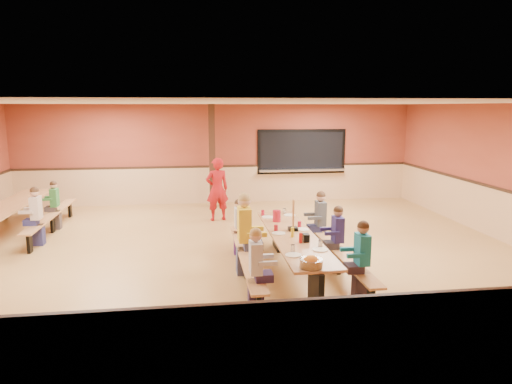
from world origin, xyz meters
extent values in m
plane|color=olive|center=(0.00, 0.00, 0.00)|extent=(12.00, 12.00, 0.00)
cube|color=brown|center=(0.00, 5.00, 1.50)|extent=(12.00, 0.04, 3.00)
cube|color=brown|center=(0.00, -5.00, 1.50)|extent=(12.00, 0.04, 3.00)
cube|color=brown|center=(6.00, 0.00, 1.50)|extent=(0.04, 10.00, 3.00)
cube|color=white|center=(0.00, 0.00, 3.00)|extent=(12.00, 10.00, 0.04)
cube|color=black|center=(2.60, 4.97, 1.55)|extent=(2.60, 0.06, 1.20)
cube|color=silver|center=(2.60, 4.88, 0.98)|extent=(2.70, 0.28, 0.06)
cube|color=black|center=(-0.20, 4.40, 1.50)|extent=(0.18, 0.18, 3.00)
cube|color=#AE7645|center=(0.96, -1.40, 0.72)|extent=(0.75, 3.60, 0.04)
cube|color=black|center=(0.96, -2.95, 0.35)|extent=(0.08, 0.60, 0.70)
cube|color=black|center=(0.96, 0.15, 0.35)|extent=(0.08, 0.60, 0.70)
cube|color=#AE7645|center=(0.13, -1.40, 0.43)|extent=(0.26, 3.60, 0.04)
cube|color=black|center=(0.13, -1.40, 0.21)|extent=(0.06, 0.18, 0.41)
cube|color=#AE7645|center=(1.78, -1.40, 0.43)|extent=(0.26, 3.60, 0.04)
cube|color=black|center=(1.78, -1.40, 0.21)|extent=(0.06, 0.18, 0.41)
cube|color=#AE7645|center=(-4.89, 2.09, 0.72)|extent=(0.75, 3.60, 0.04)
cube|color=black|center=(-4.89, 3.64, 0.35)|extent=(0.08, 0.60, 0.70)
cube|color=#AE7645|center=(-4.07, 2.09, 0.43)|extent=(0.26, 3.60, 0.04)
cube|color=black|center=(-4.07, 2.09, 0.21)|extent=(0.06, 0.18, 0.41)
imported|color=#A61316|center=(-0.15, 2.76, 0.82)|extent=(0.67, 0.51, 1.64)
cylinder|color=#AF1729|center=(0.84, -0.45, 0.85)|extent=(0.16, 0.16, 0.22)
cube|color=black|center=(1.08, -1.83, 0.80)|extent=(0.10, 0.14, 0.13)
cylinder|color=yellow|center=(0.91, -1.54, 0.82)|extent=(0.06, 0.06, 0.17)
cylinder|color=#B2140F|center=(0.97, -1.90, 0.82)|extent=(0.06, 0.06, 0.17)
cube|color=black|center=(1.01, -1.13, 0.77)|extent=(0.16, 0.16, 0.06)
cube|color=#AE7645|center=(1.01, -1.13, 1.05)|extent=(0.02, 0.09, 0.50)
camera|label=1|loc=(-0.70, -8.88, 2.93)|focal=32.00mm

